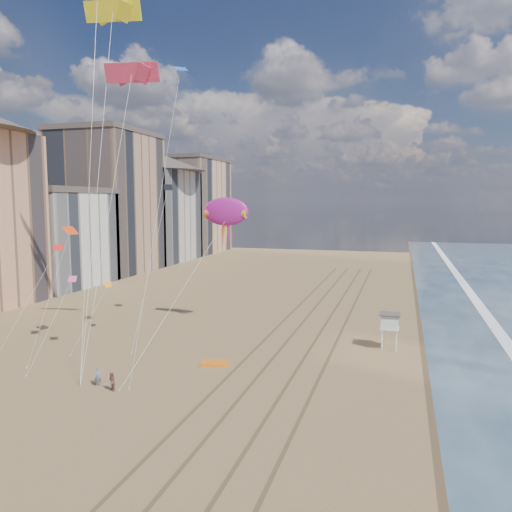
{
  "coord_description": "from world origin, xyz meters",
  "views": [
    {
      "loc": [
        12.46,
        -18.5,
        14.6
      ],
      "look_at": [
        -0.64,
        26.0,
        9.5
      ],
      "focal_mm": 35.0,
      "sensor_mm": 36.0,
      "label": 1
    }
  ],
  "objects_px": {
    "grounded_kite": "(215,363)",
    "kite_flyer_a": "(98,377)",
    "lifeguard_stand": "(390,322)",
    "kite_flyer_b": "(112,382)",
    "show_kite": "(226,212)"
  },
  "relations": [
    {
      "from": "lifeguard_stand",
      "to": "kite_flyer_a",
      "type": "xyz_separation_m",
      "value": [
        -21.9,
        -16.65,
        -2.04
      ]
    },
    {
      "from": "kite_flyer_a",
      "to": "kite_flyer_b",
      "type": "xyz_separation_m",
      "value": [
        1.72,
        -0.74,
        0.02
      ]
    },
    {
      "from": "lifeguard_stand",
      "to": "kite_flyer_a",
      "type": "height_order",
      "value": "lifeguard_stand"
    },
    {
      "from": "lifeguard_stand",
      "to": "kite_flyer_a",
      "type": "distance_m",
      "value": 27.59
    },
    {
      "from": "grounded_kite",
      "to": "kite_flyer_b",
      "type": "relative_size",
      "value": 1.56
    },
    {
      "from": "kite_flyer_a",
      "to": "lifeguard_stand",
      "type": "bearing_deg",
      "value": -2.29
    },
    {
      "from": "show_kite",
      "to": "kite_flyer_a",
      "type": "bearing_deg",
      "value": -100.05
    },
    {
      "from": "grounded_kite",
      "to": "kite_flyer_b",
      "type": "xyz_separation_m",
      "value": [
        -5.37,
        -8.17,
        0.64
      ]
    },
    {
      "from": "lifeguard_stand",
      "to": "kite_flyer_b",
      "type": "height_order",
      "value": "lifeguard_stand"
    },
    {
      "from": "lifeguard_stand",
      "to": "kite_flyer_b",
      "type": "relative_size",
      "value": 2.35
    },
    {
      "from": "grounded_kite",
      "to": "kite_flyer_a",
      "type": "height_order",
      "value": "kite_flyer_a"
    },
    {
      "from": "grounded_kite",
      "to": "kite_flyer_b",
      "type": "distance_m",
      "value": 9.8
    },
    {
      "from": "lifeguard_stand",
      "to": "grounded_kite",
      "type": "distance_m",
      "value": 17.65
    },
    {
      "from": "kite_flyer_a",
      "to": "grounded_kite",
      "type": "bearing_deg",
      "value": 6.8
    },
    {
      "from": "grounded_kite",
      "to": "kite_flyer_b",
      "type": "bearing_deg",
      "value": -132.96
    }
  ]
}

